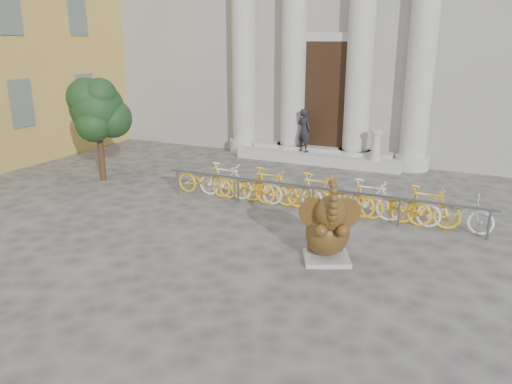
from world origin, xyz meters
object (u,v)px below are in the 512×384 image
at_px(tree, 98,110).
at_px(pedestrian, 304,130).
at_px(bike_rack, 316,192).
at_px(elephant_statue, 328,231).

distance_m(tree, pedestrian, 7.11).
distance_m(bike_rack, tree, 7.22).
xyz_separation_m(elephant_statue, bike_rack, (-1.18, 2.83, -0.15)).
bearing_deg(pedestrian, tree, 69.88).
bearing_deg(tree, bike_rack, 0.35).
height_order(elephant_statue, bike_rack, elephant_statue).
xyz_separation_m(bike_rack, pedestrian, (-2.17, 5.05, 0.64)).
bearing_deg(tree, pedestrian, 46.50).
bearing_deg(elephant_statue, bike_rack, 88.74).
height_order(bike_rack, tree, tree).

